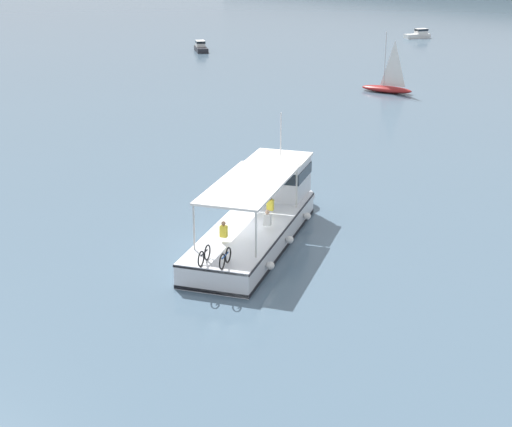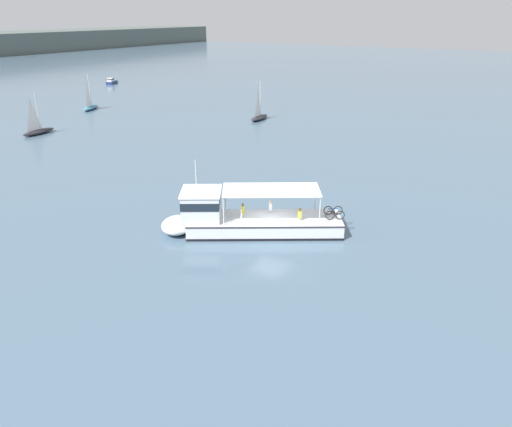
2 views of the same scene
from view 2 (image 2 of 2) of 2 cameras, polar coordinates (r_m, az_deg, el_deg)
ground_plane at (r=35.08m, az=1.67°, el=-2.48°), size 400.00×400.00×0.00m
ferry_main at (r=35.21m, az=-1.65°, el=-0.59°), size 9.39×12.40×5.32m
motorboat_horizon_east at (r=116.59m, az=-16.20°, el=14.30°), size 3.81×2.70×1.26m
sailboat_far_right at (r=86.04m, az=-18.39°, el=11.57°), size 4.92×3.40×5.40m
sailboat_far_left at (r=73.73m, az=0.37°, el=11.08°), size 4.94×2.01×5.40m
sailboat_near_starboard at (r=70.44m, az=-23.64°, el=8.74°), size 4.91×1.86×5.40m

